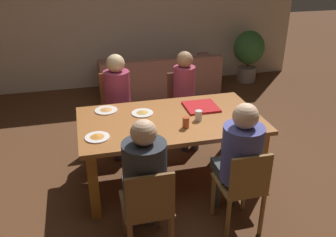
{
  "coord_description": "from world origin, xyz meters",
  "views": [
    {
      "loc": [
        -0.87,
        -3.35,
        2.43
      ],
      "look_at": [
        0.0,
        0.1,
        0.73
      ],
      "focal_mm": 38.69,
      "sensor_mm": 36.0,
      "label": 1
    }
  ],
  "objects_px": {
    "person_3": "(144,174)",
    "plate_1": "(106,110)",
    "chair_3": "(148,209)",
    "plate_2": "(142,113)",
    "potted_plant": "(249,51)",
    "chair_2": "(243,188)",
    "person_0": "(186,92)",
    "plate_0": "(97,137)",
    "couch": "(159,80)",
    "dining_table": "(170,128)",
    "person_1": "(118,96)",
    "drinking_glass_1": "(199,115)",
    "pizza_box_0": "(201,107)",
    "chair_0": "(182,105)",
    "person_2": "(239,155)",
    "drinking_glass_0": "(186,122)",
    "chair_1": "(118,108)"
  },
  "relations": [
    {
      "from": "potted_plant",
      "to": "chair_2",
      "type": "bearing_deg",
      "value": -116.16
    },
    {
      "from": "person_2",
      "to": "chair_3",
      "type": "relative_size",
      "value": 1.42
    },
    {
      "from": "potted_plant",
      "to": "chair_0",
      "type": "bearing_deg",
      "value": -134.67
    },
    {
      "from": "chair_1",
      "to": "chair_3",
      "type": "height_order",
      "value": "chair_1"
    },
    {
      "from": "pizza_box_0",
      "to": "dining_table",
      "type": "bearing_deg",
      "value": -154.89
    },
    {
      "from": "dining_table",
      "to": "potted_plant",
      "type": "relative_size",
      "value": 1.95
    },
    {
      "from": "pizza_box_0",
      "to": "couch",
      "type": "xyz_separation_m",
      "value": [
        0.06,
        2.41,
        -0.51
      ]
    },
    {
      "from": "pizza_box_0",
      "to": "plate_2",
      "type": "relative_size",
      "value": 1.52
    },
    {
      "from": "dining_table",
      "to": "person_3",
      "type": "distance_m",
      "value": 1.01
    },
    {
      "from": "plate_0",
      "to": "couch",
      "type": "height_order",
      "value": "plate_0"
    },
    {
      "from": "drinking_glass_0",
      "to": "person_0",
      "type": "bearing_deg",
      "value": 73.38
    },
    {
      "from": "chair_0",
      "to": "person_3",
      "type": "height_order",
      "value": "person_3"
    },
    {
      "from": "drinking_glass_0",
      "to": "pizza_box_0",
      "type": "bearing_deg",
      "value": 54.24
    },
    {
      "from": "person_3",
      "to": "plate_2",
      "type": "bearing_deg",
      "value": 80.13
    },
    {
      "from": "plate_2",
      "to": "drinking_glass_1",
      "type": "bearing_deg",
      "value": -29.09
    },
    {
      "from": "chair_2",
      "to": "pizza_box_0",
      "type": "xyz_separation_m",
      "value": [
        -0.01,
        1.15,
        0.3
      ]
    },
    {
      "from": "person_1",
      "to": "potted_plant",
      "type": "relative_size",
      "value": 1.28
    },
    {
      "from": "plate_1",
      "to": "potted_plant",
      "type": "bearing_deg",
      "value": 40.4
    },
    {
      "from": "chair_2",
      "to": "person_3",
      "type": "xyz_separation_m",
      "value": [
        -0.87,
        0.06,
        0.26
      ]
    },
    {
      "from": "plate_1",
      "to": "plate_0",
      "type": "bearing_deg",
      "value": -102.99
    },
    {
      "from": "person_2",
      "to": "drinking_glass_0",
      "type": "distance_m",
      "value": 0.67
    },
    {
      "from": "chair_0",
      "to": "drinking_glass_1",
      "type": "distance_m",
      "value": 1.14
    },
    {
      "from": "plate_1",
      "to": "couch",
      "type": "distance_m",
      "value": 2.54
    },
    {
      "from": "plate_0",
      "to": "person_3",
      "type": "bearing_deg",
      "value": -63.33
    },
    {
      "from": "plate_1",
      "to": "drinking_glass_1",
      "type": "distance_m",
      "value": 1.04
    },
    {
      "from": "person_0",
      "to": "person_3",
      "type": "distance_m",
      "value": 1.94
    },
    {
      "from": "person_2",
      "to": "drinking_glass_1",
      "type": "relative_size",
      "value": 11.93
    },
    {
      "from": "dining_table",
      "to": "plate_2",
      "type": "xyz_separation_m",
      "value": [
        -0.26,
        0.2,
        0.12
      ]
    },
    {
      "from": "dining_table",
      "to": "person_0",
      "type": "height_order",
      "value": "person_0"
    },
    {
      "from": "plate_0",
      "to": "plate_1",
      "type": "bearing_deg",
      "value": 77.01
    },
    {
      "from": "pizza_box_0",
      "to": "couch",
      "type": "height_order",
      "value": "pizza_box_0"
    },
    {
      "from": "chair_1",
      "to": "person_2",
      "type": "relative_size",
      "value": 0.76
    },
    {
      "from": "person_3",
      "to": "plate_1",
      "type": "height_order",
      "value": "person_3"
    },
    {
      "from": "plate_0",
      "to": "plate_1",
      "type": "relative_size",
      "value": 0.94
    },
    {
      "from": "chair_0",
      "to": "plate_1",
      "type": "distance_m",
      "value": 1.26
    },
    {
      "from": "chair_1",
      "to": "chair_2",
      "type": "height_order",
      "value": "chair_1"
    },
    {
      "from": "chair_2",
      "to": "chair_0",
      "type": "bearing_deg",
      "value": 90.0
    },
    {
      "from": "person_2",
      "to": "pizza_box_0",
      "type": "distance_m",
      "value": 1.02
    },
    {
      "from": "chair_3",
      "to": "plate_2",
      "type": "bearing_deg",
      "value": 81.13
    },
    {
      "from": "person_1",
      "to": "couch",
      "type": "bearing_deg",
      "value": 62.47
    },
    {
      "from": "plate_0",
      "to": "couch",
      "type": "distance_m",
      "value": 3.15
    },
    {
      "from": "person_1",
      "to": "drinking_glass_1",
      "type": "distance_m",
      "value": 1.19
    },
    {
      "from": "person_2",
      "to": "chair_2",
      "type": "bearing_deg",
      "value": -90.0
    },
    {
      "from": "chair_2",
      "to": "chair_3",
      "type": "height_order",
      "value": "chair_3"
    },
    {
      "from": "person_0",
      "to": "drinking_glass_0",
      "type": "relative_size",
      "value": 10.94
    },
    {
      "from": "chair_2",
      "to": "potted_plant",
      "type": "bearing_deg",
      "value": 63.84
    },
    {
      "from": "chair_0",
      "to": "person_2",
      "type": "xyz_separation_m",
      "value": [
        0.0,
        -1.8,
        0.27
      ]
    },
    {
      "from": "chair_0",
      "to": "plate_2",
      "type": "bearing_deg",
      "value": -131.46
    },
    {
      "from": "drinking_glass_0",
      "to": "couch",
      "type": "height_order",
      "value": "drinking_glass_0"
    },
    {
      "from": "person_0",
      "to": "plate_1",
      "type": "relative_size",
      "value": 4.92
    }
  ]
}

